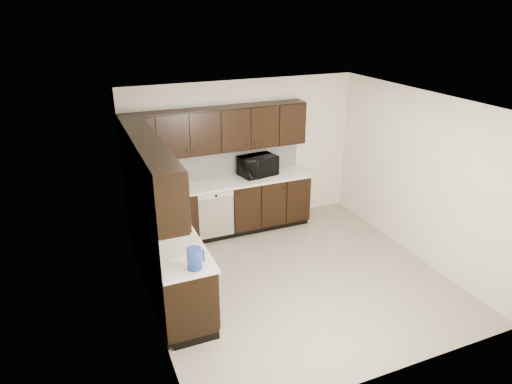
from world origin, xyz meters
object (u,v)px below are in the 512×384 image
(microwave, at_px, (258,166))
(storage_bin, at_px, (153,202))
(blue_pitcher, at_px, (194,259))
(toaster_oven, at_px, (143,185))
(sink, at_px, (175,246))

(microwave, xyz_separation_m, storage_bin, (-1.87, -0.64, -0.08))
(blue_pitcher, bearing_deg, storage_bin, 86.93)
(storage_bin, height_order, blue_pitcher, blue_pitcher)
(microwave, relative_size, toaster_oven, 1.55)
(microwave, relative_size, blue_pitcher, 2.43)
(toaster_oven, xyz_separation_m, blue_pitcher, (0.13, -2.42, 0.00))
(microwave, distance_m, blue_pitcher, 3.01)
(storage_bin, bearing_deg, toaster_oven, 93.31)
(sink, height_order, storage_bin, sink)
(sink, xyz_separation_m, microwave, (1.84, 1.76, 0.22))
(sink, distance_m, toaster_oven, 1.76)
(sink, distance_m, blue_pitcher, 0.70)
(storage_bin, bearing_deg, sink, -88.34)
(sink, bearing_deg, toaster_oven, 92.26)
(microwave, xyz_separation_m, blue_pitcher, (-1.78, -2.43, -0.04))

